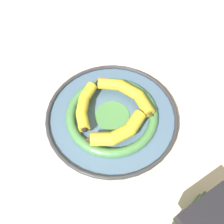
# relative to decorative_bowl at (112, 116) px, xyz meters

# --- Properties ---
(ground_plane) EXTENTS (2.80, 2.80, 0.00)m
(ground_plane) POSITION_rel_decorative_bowl_xyz_m (-0.04, -0.02, -0.02)
(ground_plane) COLOR beige
(decorative_bowl) EXTENTS (0.38, 0.38, 0.03)m
(decorative_bowl) POSITION_rel_decorative_bowl_xyz_m (0.00, 0.00, 0.00)
(decorative_bowl) COLOR slate
(decorative_bowl) RESTS_ON ground_plane
(banana_a) EXTENTS (0.16, 0.11, 0.04)m
(banana_a) POSITION_rel_decorative_bowl_xyz_m (-0.02, 0.07, 0.04)
(banana_a) COLOR yellow
(banana_a) RESTS_ON decorative_bowl
(banana_b) EXTENTS (0.18, 0.13, 0.03)m
(banana_b) POSITION_rel_decorative_bowl_xyz_m (-0.05, -0.06, 0.04)
(banana_b) COLOR gold
(banana_b) RESTS_ON decorative_bowl
(banana_c) EXTENTS (0.05, 0.17, 0.03)m
(banana_c) POSITION_rel_decorative_bowl_xyz_m (0.08, -0.01, 0.03)
(banana_c) COLOR yellow
(banana_c) RESTS_ON decorative_bowl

